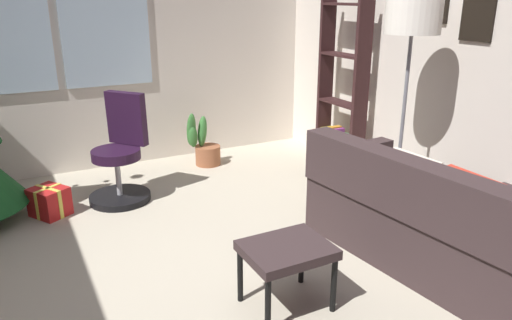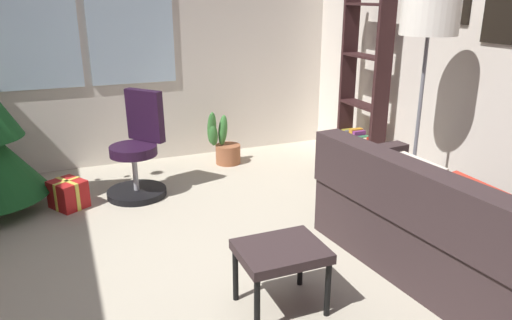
% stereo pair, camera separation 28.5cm
% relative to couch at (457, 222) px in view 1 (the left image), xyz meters
% --- Properties ---
extents(ground_plane, '(4.90, 5.65, 0.10)m').
position_rel_couch_xyz_m(ground_plane, '(-1.80, 0.41, -0.35)').
color(ground_plane, '#B8AF99').
extents(wall_back_with_windows, '(4.90, 0.12, 2.74)m').
position_rel_couch_xyz_m(wall_back_with_windows, '(-1.82, 3.28, 1.08)').
color(wall_back_with_windows, silver).
rests_on(wall_back_with_windows, ground_plane).
extents(wall_right_with_frames, '(0.12, 5.65, 2.74)m').
position_rel_couch_xyz_m(wall_right_with_frames, '(0.70, 0.41, 1.07)').
color(wall_right_with_frames, silver).
rests_on(wall_right_with_frames, ground_plane).
extents(couch, '(1.75, 1.85, 0.83)m').
position_rel_couch_xyz_m(couch, '(0.00, 0.00, 0.00)').
color(couch, '#352829').
rests_on(couch, ground_plane).
extents(footstool, '(0.51, 0.42, 0.42)m').
position_rel_couch_xyz_m(footstool, '(-1.36, 0.09, 0.06)').
color(footstool, '#352829').
rests_on(footstool, ground_plane).
extents(gift_box_red, '(0.37, 0.38, 0.26)m').
position_rel_couch_xyz_m(gift_box_red, '(-2.50, 2.17, -0.17)').
color(gift_box_red, red).
rests_on(gift_box_red, ground_plane).
extents(office_chair, '(0.59, 0.58, 0.99)m').
position_rel_couch_xyz_m(office_chair, '(-1.85, 2.24, 0.09)').
color(office_chair, black).
rests_on(office_chair, ground_plane).
extents(bookshelf, '(0.18, 0.64, 1.84)m').
position_rel_couch_xyz_m(bookshelf, '(0.43, 1.95, 0.50)').
color(bookshelf, '#30191A').
rests_on(bookshelf, ground_plane).
extents(floor_lamp, '(0.43, 0.43, 1.82)m').
position_rel_couch_xyz_m(floor_lamp, '(0.15, 0.76, 1.29)').
color(floor_lamp, slate).
rests_on(floor_lamp, ground_plane).
extents(potted_plant, '(0.38, 0.29, 0.63)m').
position_rel_couch_xyz_m(potted_plant, '(-0.82, 2.79, -0.09)').
color(potted_plant, '#985737').
rests_on(potted_plant, ground_plane).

